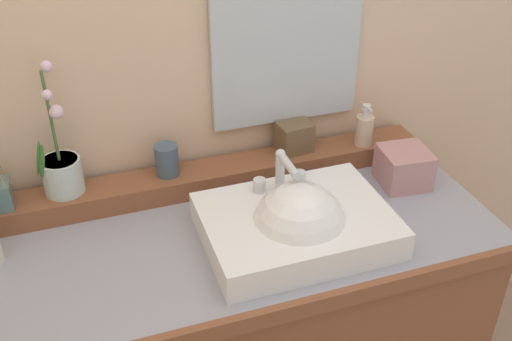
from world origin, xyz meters
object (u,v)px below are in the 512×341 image
Objects in this scene: sink_basin at (298,227)px; tissue_box at (404,167)px; potted_plant at (61,168)px; trinket_box at (294,137)px; soap_dispenser at (364,129)px; tumbler_cup at (167,160)px.

tissue_box is (0.38, 0.14, 0.01)m from sink_basin.
trinket_box is (0.65, 0.00, -0.03)m from potted_plant.
trinket_box is (0.12, 0.32, 0.06)m from sink_basin.
potted_plant is 0.65m from trinket_box.
soap_dispenser reaches higher than trinket_box.
sink_basin is 4.85× the size of trinket_box.
tissue_box is (0.06, -0.14, -0.06)m from soap_dispenser.
sink_basin is 0.44m from soap_dispenser.
tissue_box is at bearing -14.85° from tumbler_cup.
tumbler_cup is (-0.58, 0.03, -0.01)m from soap_dispenser.
potted_plant is at bearing 177.84° from soap_dispenser.
potted_plant is 2.73× the size of soap_dispenser.
sink_basin is at bearing -138.86° from soap_dispenser.
potted_plant is at bearing 149.05° from sink_basin.
potted_plant is 4.00× the size of tumbler_cup.
trinket_box is at bearing 170.49° from soap_dispenser.
trinket_box is at bearing 1.14° from tumbler_cup.
soap_dispenser is 1.37× the size of trinket_box.
tumbler_cup reaches higher than trinket_box.
potted_plant reaches higher than sink_basin.
potted_plant reaches higher than trinket_box.
potted_plant reaches higher than tumbler_cup.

